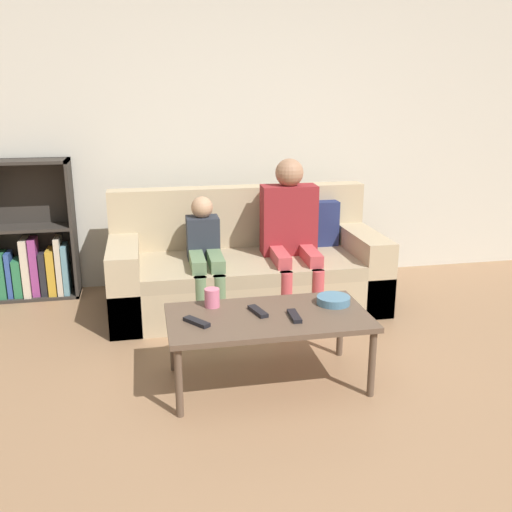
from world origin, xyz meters
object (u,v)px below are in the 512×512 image
(coffee_table, at_px, (268,321))
(person_child, at_px, (205,251))
(bookshelf, at_px, (35,247))
(person_adult, at_px, (291,224))
(couch, at_px, (247,270))
(cup_near, at_px, (212,298))
(tv_remote_0, at_px, (258,311))
(tv_remote_1, at_px, (294,316))
(snack_bowl, at_px, (333,300))
(tv_remote_2, at_px, (197,322))

(coffee_table, distance_m, person_child, 1.12)
(bookshelf, relative_size, person_adult, 0.98)
(couch, xyz_separation_m, cup_near, (-0.40, -1.05, 0.18))
(tv_remote_0, bearing_deg, tv_remote_1, -45.73)
(coffee_table, relative_size, snack_bowl, 5.74)
(tv_remote_0, relative_size, snack_bowl, 0.90)
(tv_remote_0, bearing_deg, coffee_table, -52.92)
(coffee_table, relative_size, tv_remote_2, 6.80)
(tv_remote_1, distance_m, snack_bowl, 0.32)
(bookshelf, xyz_separation_m, tv_remote_0, (1.47, -1.74, 0.02))
(tv_remote_2, xyz_separation_m, snack_bowl, (0.82, 0.14, 0.01))
(bookshelf, bearing_deg, person_adult, -17.61)
(person_child, distance_m, tv_remote_0, 1.07)
(tv_remote_2, bearing_deg, couch, 31.94)
(couch, xyz_separation_m, bookshelf, (-1.63, 0.54, 0.12))
(tv_remote_1, height_order, snack_bowl, snack_bowl)
(coffee_table, distance_m, person_adult, 1.26)
(person_adult, height_order, snack_bowl, person_adult)
(couch, xyz_separation_m, snack_bowl, (0.31, -1.14, 0.15))
(bookshelf, distance_m, person_child, 1.47)
(person_child, bearing_deg, couch, 24.58)
(person_adult, height_order, tv_remote_1, person_adult)
(snack_bowl, bearing_deg, cup_near, 172.45)
(coffee_table, height_order, tv_remote_2, tv_remote_2)
(bookshelf, xyz_separation_m, tv_remote_1, (1.66, -1.84, 0.02))
(person_adult, relative_size, tv_remote_2, 6.85)
(couch, distance_m, tv_remote_1, 1.31)
(bookshelf, distance_m, cup_near, 2.01)
(tv_remote_0, bearing_deg, cup_near, 132.60)
(cup_near, bearing_deg, bookshelf, 127.89)
(snack_bowl, bearing_deg, tv_remote_2, -170.22)
(bookshelf, bearing_deg, tv_remote_1, -48.03)
(couch, relative_size, person_adult, 1.80)
(bookshelf, xyz_separation_m, cup_near, (1.23, -1.59, 0.07))
(tv_remote_0, relative_size, tv_remote_2, 1.07)
(bookshelf, bearing_deg, person_child, -27.87)
(tv_remote_1, distance_m, tv_remote_2, 0.54)
(tv_remote_2, height_order, snack_bowl, snack_bowl)
(coffee_table, relative_size, tv_remote_1, 6.58)
(cup_near, distance_m, tv_remote_1, 0.50)
(person_child, height_order, tv_remote_2, person_child)
(tv_remote_0, distance_m, tv_remote_1, 0.21)
(bookshelf, bearing_deg, snack_bowl, -40.91)
(couch, bearing_deg, tv_remote_1, -88.87)
(person_child, bearing_deg, snack_bowl, -56.18)
(snack_bowl, bearing_deg, tv_remote_1, -149.74)
(person_adult, distance_m, tv_remote_1, 1.28)
(person_child, bearing_deg, bookshelf, 153.07)
(couch, bearing_deg, coffee_table, -94.92)
(bookshelf, relative_size, tv_remote_2, 6.70)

